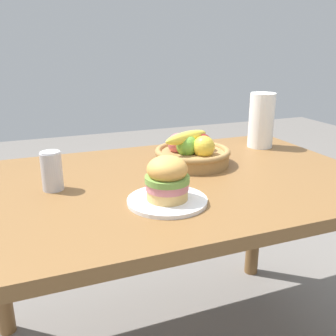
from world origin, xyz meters
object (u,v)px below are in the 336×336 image
at_px(sandwich, 167,178).
at_px(soda_can, 52,171).
at_px(plate, 167,201).
at_px(fruit_basket, 192,152).
at_px(paper_towel_roll, 261,120).

relative_size(sandwich, soda_can, 1.03).
relative_size(plate, soda_can, 1.87).
bearing_deg(fruit_basket, paper_towel_roll, 17.62).
bearing_deg(paper_towel_roll, sandwich, -144.65).
bearing_deg(sandwich, soda_can, 142.66).
distance_m(plate, fruit_basket, 0.39).
bearing_deg(fruit_basket, soda_can, -170.90).
xyz_separation_m(plate, fruit_basket, (0.22, 0.31, 0.04)).
bearing_deg(plate, sandwich, 0.00).
relative_size(soda_can, fruit_basket, 0.43).
height_order(plate, soda_can, soda_can).
relative_size(plate, paper_towel_roll, 0.98).
xyz_separation_m(plate, soda_can, (-0.30, 0.23, 0.06)).
distance_m(sandwich, soda_can, 0.38).
relative_size(soda_can, paper_towel_roll, 0.53).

